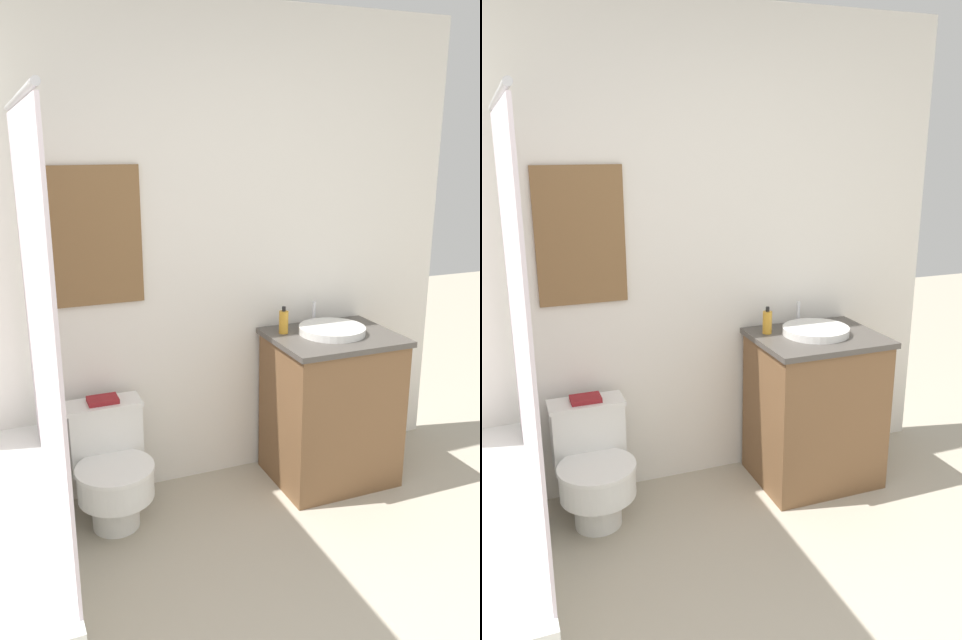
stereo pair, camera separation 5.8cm
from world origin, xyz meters
TOP-DOWN VIEW (x-y plane):
  - wall_back at (-0.00, 2.12)m, footprint 3.53×0.07m
  - toilet at (-0.29, 1.83)m, footprint 0.38×0.50m
  - vanity at (0.93, 1.80)m, footprint 0.67×0.55m
  - sink at (0.93, 1.82)m, footprint 0.36×0.39m
  - soap_bottle at (0.69, 1.93)m, footprint 0.05×0.05m
  - book_on_tank at (-0.29, 1.96)m, footprint 0.15×0.11m

SIDE VIEW (x-z plane):
  - toilet at x=-0.29m, z-range 0.00..0.59m
  - vanity at x=0.93m, z-range 0.00..0.84m
  - book_on_tank at x=-0.29m, z-range 0.59..0.61m
  - sink at x=0.93m, z-range 0.80..0.93m
  - soap_bottle at x=0.69m, z-range 0.83..0.98m
  - wall_back at x=0.00m, z-range 0.00..2.50m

